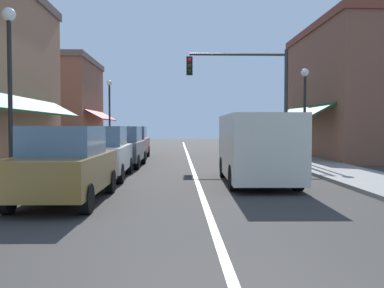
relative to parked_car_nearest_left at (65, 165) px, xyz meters
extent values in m
plane|color=#33302D|center=(3.21, 11.99, -0.88)|extent=(80.00, 80.00, 0.00)
cube|color=#A39E99|center=(-2.29, 11.99, -0.82)|extent=(2.60, 56.00, 0.12)
cube|color=gray|center=(8.71, 11.99, -0.82)|extent=(2.60, 56.00, 0.12)
cube|color=silver|center=(3.21, 11.99, -0.88)|extent=(0.14, 52.00, 0.01)
cube|color=slate|center=(-3.65, 5.99, 0.52)|extent=(0.08, 10.64, 1.80)
cube|color=#194C2D|center=(-3.04, 5.99, 1.72)|extent=(1.27, 11.76, 0.73)
cube|color=slate|center=(-3.65, 9.07, 4.36)|extent=(0.08, 1.10, 1.30)
cube|color=brown|center=(12.95, 13.99, 2.61)|extent=(5.88, 10.00, 6.99)
cube|color=brown|center=(12.95, 13.99, 6.31)|extent=(6.08, 10.20, 0.40)
cube|color=slate|center=(10.07, 13.99, 0.52)|extent=(0.08, 7.60, 1.80)
cube|color=#194C2D|center=(9.46, 13.99, 1.72)|extent=(1.27, 8.40, 0.73)
cube|color=slate|center=(10.07, 11.79, 4.15)|extent=(0.08, 1.10, 1.30)
cube|color=slate|center=(10.07, 16.19, 4.15)|extent=(0.08, 1.10, 1.30)
cube|color=brown|center=(-6.42, 21.99, 2.27)|extent=(5.67, 8.00, 6.31)
cube|color=brown|center=(-6.42, 21.99, 5.63)|extent=(5.87, 8.20, 0.40)
cube|color=slate|center=(-3.65, 21.99, 0.52)|extent=(0.08, 6.08, 1.80)
cube|color=maroon|center=(-3.04, 21.99, 1.72)|extent=(1.27, 6.72, 0.73)
cube|color=slate|center=(-3.65, 20.23, 3.66)|extent=(0.08, 1.10, 1.30)
cube|color=slate|center=(-3.65, 23.75, 3.66)|extent=(0.08, 1.10, 1.30)
cube|color=brown|center=(0.00, 0.03, -0.17)|extent=(1.80, 4.13, 0.80)
cube|color=slate|center=(0.00, -0.07, 0.56)|extent=(1.56, 2.03, 0.66)
cylinder|color=black|center=(-0.76, 1.39, -0.57)|extent=(0.21, 0.62, 0.62)
cylinder|color=black|center=(0.82, 1.36, -0.57)|extent=(0.21, 0.62, 0.62)
cylinder|color=black|center=(-0.82, -1.31, -0.57)|extent=(0.21, 0.62, 0.62)
cylinder|color=black|center=(0.77, -1.34, -0.57)|extent=(0.21, 0.62, 0.62)
cube|color=silver|center=(0.01, 4.65, -0.17)|extent=(1.77, 4.12, 0.80)
cube|color=slate|center=(0.01, 4.55, 0.56)|extent=(1.54, 2.02, 0.66)
cylinder|color=black|center=(-0.80, 5.99, -0.57)|extent=(0.21, 0.62, 0.62)
cylinder|color=black|center=(0.78, 6.01, -0.57)|extent=(0.21, 0.62, 0.62)
cylinder|color=black|center=(-0.77, 3.28, -0.57)|extent=(0.21, 0.62, 0.62)
cylinder|color=black|center=(0.82, 3.30, -0.57)|extent=(0.21, 0.62, 0.62)
cube|color=#4C5156|center=(0.16, 8.94, -0.17)|extent=(1.80, 4.13, 0.80)
cube|color=slate|center=(0.16, 8.84, 0.56)|extent=(1.56, 2.03, 0.66)
cylinder|color=black|center=(-0.61, 10.31, -0.57)|extent=(0.21, 0.62, 0.62)
cylinder|color=black|center=(0.98, 10.28, -0.57)|extent=(0.21, 0.62, 0.62)
cylinder|color=black|center=(-0.66, 7.61, -0.57)|extent=(0.21, 0.62, 0.62)
cylinder|color=black|center=(0.92, 7.58, -0.57)|extent=(0.21, 0.62, 0.62)
cube|color=maroon|center=(0.04, 14.08, -0.17)|extent=(1.74, 4.11, 0.80)
cube|color=slate|center=(0.05, 13.98, 0.56)|extent=(1.53, 2.01, 0.66)
cylinder|color=black|center=(-0.75, 15.43, -0.57)|extent=(0.20, 0.62, 0.62)
cylinder|color=black|center=(0.83, 15.44, -0.57)|extent=(0.20, 0.62, 0.62)
cylinder|color=black|center=(-0.74, 12.72, -0.57)|extent=(0.20, 0.62, 0.62)
cylinder|color=black|center=(0.84, 12.73, -0.57)|extent=(0.20, 0.62, 0.62)
cube|color=beige|center=(5.03, 3.20, 0.29)|extent=(2.07, 5.04, 1.90)
cube|color=slate|center=(5.08, 5.60, 0.72)|extent=(1.73, 0.31, 0.84)
cube|color=black|center=(5.09, 5.78, -0.40)|extent=(1.87, 0.24, 0.24)
cylinder|color=black|center=(4.18, 4.77, -0.52)|extent=(0.26, 0.73, 0.72)
cylinder|color=black|center=(5.95, 4.73, -0.52)|extent=(0.26, 0.73, 0.72)
cylinder|color=black|center=(4.11, 1.67, -0.52)|extent=(0.26, 0.73, 0.72)
cylinder|color=black|center=(5.88, 1.63, -0.52)|extent=(0.26, 0.73, 0.72)
cylinder|color=#333333|center=(8.01, 11.37, 1.91)|extent=(0.18, 0.18, 5.58)
cylinder|color=#333333|center=(5.59, 11.37, 4.46)|extent=(4.84, 0.12, 0.12)
cube|color=black|center=(3.17, 11.19, 3.86)|extent=(0.30, 0.24, 0.90)
sphere|color=red|center=(3.17, 11.06, 4.14)|extent=(0.20, 0.20, 0.20)
sphere|color=#3D2D0C|center=(3.17, 11.06, 3.86)|extent=(0.20, 0.20, 0.20)
sphere|color=#0C3316|center=(3.17, 11.06, 3.58)|extent=(0.20, 0.20, 0.20)
cylinder|color=black|center=(-1.96, 1.91, 1.43)|extent=(0.12, 0.12, 4.61)
sphere|color=white|center=(-1.96, 1.91, 3.91)|extent=(0.36, 0.36, 0.36)
cylinder|color=black|center=(8.33, 9.26, 1.13)|extent=(0.12, 0.12, 4.01)
sphere|color=white|center=(8.33, 9.26, 3.31)|extent=(0.36, 0.36, 0.36)
cylinder|color=black|center=(-1.86, 18.27, 1.34)|extent=(0.12, 0.12, 4.43)
sphere|color=white|center=(-1.86, 18.27, 3.74)|extent=(0.36, 0.36, 0.36)
camera|label=1|loc=(2.59, -9.94, 0.87)|focal=40.13mm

